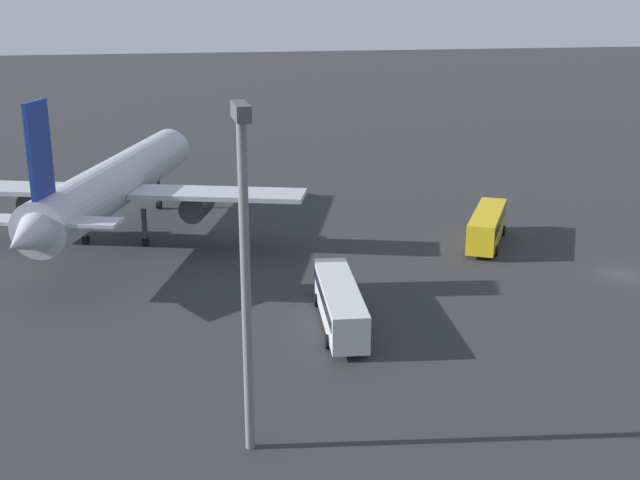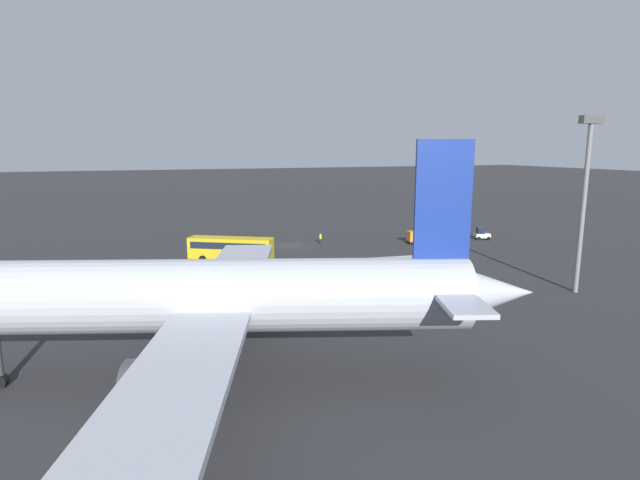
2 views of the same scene
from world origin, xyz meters
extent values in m
plane|color=#2D2D30|center=(0.00, 0.00, 0.00)|extent=(600.00, 600.00, 0.00)
cylinder|color=#B2B7C1|center=(19.97, 43.14, 6.04)|extent=(35.06, 15.65, 4.64)
cone|color=#B2B7C1|center=(1.86, 49.21, 6.04)|extent=(7.05, 5.88, 4.18)
cube|color=#B2B7C1|center=(21.62, 53.63, 5.46)|extent=(9.54, 16.91, 0.44)
cube|color=#B2B7C1|center=(14.97, 33.78, 5.46)|extent=(9.54, 16.91, 0.44)
cube|color=navy|center=(4.86, 48.21, 12.07)|extent=(3.47, 1.47, 7.43)
cube|color=#B2B7C1|center=(4.53, 48.32, 6.50)|extent=(6.19, 12.24, 0.28)
cylinder|color=#38383D|center=(21.85, 50.98, 3.96)|extent=(4.84, 3.77, 2.55)
cylinder|color=#38383D|center=(16.75, 35.76, 3.96)|extent=(4.84, 3.77, 2.55)
cylinder|color=black|center=(31.73, 39.21, 0.45)|extent=(1.01, 0.76, 0.90)
cylinder|color=#38383D|center=(19.25, 46.57, 1.86)|extent=(0.50, 0.50, 3.72)
cylinder|color=black|center=(19.25, 46.57, 0.45)|extent=(1.01, 0.76, 0.90)
cylinder|color=#38383D|center=(17.34, 40.84, 1.86)|extent=(0.50, 0.50, 3.72)
cylinder|color=black|center=(17.34, 40.84, 0.45)|extent=(1.01, 0.76, 0.90)
cube|color=gold|center=(11.03, 8.12, 1.88)|extent=(11.20, 7.95, 2.85)
cube|color=#192333|center=(11.03, 8.12, 2.38)|extent=(10.43, 7.52, 0.91)
cylinder|color=black|center=(14.77, 7.49, 0.50)|extent=(1.02, 0.76, 1.00)
cylinder|color=black|center=(13.44, 5.18, 0.50)|extent=(1.02, 0.76, 1.00)
cylinder|color=black|center=(8.62, 11.05, 0.50)|extent=(1.02, 0.76, 1.00)
cylinder|color=black|center=(7.29, 8.75, 0.50)|extent=(1.02, 0.76, 1.00)
cube|color=silver|center=(-5.67, 27.00, 1.79)|extent=(13.00, 3.93, 2.67)
cube|color=#192333|center=(-5.67, 27.00, 2.25)|extent=(11.99, 3.86, 0.86)
cylinder|color=black|center=(-1.58, 27.89, 0.50)|extent=(1.03, 0.41, 1.00)
cylinder|color=black|center=(-1.87, 25.24, 0.50)|extent=(1.03, 0.41, 1.00)
cylinder|color=black|center=(-9.47, 28.75, 0.50)|extent=(1.03, 0.41, 1.00)
cylinder|color=black|center=(-9.76, 26.11, 0.50)|extent=(1.03, 0.41, 1.00)
cube|color=white|center=(-31.99, 6.32, 0.65)|extent=(2.70, 2.04, 0.70)
cube|color=#192333|center=(-31.59, 6.18, 1.55)|extent=(1.41, 1.47, 1.10)
cylinder|color=black|center=(-30.96, 6.69, 0.30)|extent=(0.64, 0.41, 0.60)
cylinder|color=black|center=(-31.44, 5.37, 0.30)|extent=(0.64, 0.41, 0.60)
cylinder|color=black|center=(-32.54, 7.26, 0.30)|extent=(0.64, 0.41, 0.60)
cylinder|color=black|center=(-33.02, 5.95, 0.30)|extent=(0.64, 0.41, 0.60)
cylinder|color=#1E1E2D|center=(-4.82, 0.53, 0.42)|extent=(0.32, 0.32, 0.85)
cylinder|color=yellow|center=(-4.82, 0.53, 1.18)|extent=(0.38, 0.38, 0.65)
sphere|color=tan|center=(-4.82, 0.53, 1.62)|extent=(0.24, 0.24, 0.24)
cube|color=#38383D|center=(-27.80, 5.72, 0.41)|extent=(2.20, 1.92, 0.10)
cube|color=#38844C|center=(-27.80, 5.72, 1.26)|extent=(2.09, 1.83, 1.60)
cylinder|color=black|center=(-26.96, 6.26, 0.18)|extent=(0.37, 0.17, 0.36)
cylinder|color=black|center=(-27.13, 4.99, 0.18)|extent=(0.37, 0.17, 0.36)
cylinder|color=black|center=(-28.47, 6.46, 0.18)|extent=(0.37, 0.17, 0.36)
cylinder|color=black|center=(-28.63, 5.19, 0.18)|extent=(0.37, 0.17, 0.36)
cube|color=#38383D|center=(-24.90, 5.71, 0.41)|extent=(2.20, 1.92, 0.10)
cube|color=gold|center=(-24.90, 5.71, 1.26)|extent=(2.09, 1.83, 1.60)
cylinder|color=black|center=(-24.06, 6.25, 0.18)|extent=(0.37, 0.17, 0.36)
cylinder|color=black|center=(-24.23, 4.98, 0.18)|extent=(0.37, 0.17, 0.36)
cylinder|color=black|center=(-25.57, 6.44, 0.18)|extent=(0.37, 0.17, 0.36)
cylinder|color=black|center=(-25.73, 5.17, 0.18)|extent=(0.37, 0.17, 0.36)
cube|color=#38383D|center=(-22.00, 5.91, 0.41)|extent=(2.20, 1.92, 0.10)
cube|color=silver|center=(-22.00, 5.91, 1.26)|extent=(2.09, 1.83, 1.60)
cylinder|color=black|center=(-21.16, 6.45, 0.18)|extent=(0.37, 0.17, 0.36)
cylinder|color=black|center=(-21.33, 5.18, 0.18)|extent=(0.37, 0.17, 0.36)
cylinder|color=black|center=(-22.67, 6.65, 0.18)|extent=(0.37, 0.17, 0.36)
cylinder|color=black|center=(-22.83, 5.38, 0.18)|extent=(0.37, 0.17, 0.36)
cube|color=#38383D|center=(-19.10, 5.49, 0.41)|extent=(2.20, 1.92, 0.10)
cube|color=orange|center=(-19.10, 5.49, 1.26)|extent=(2.09, 1.83, 1.60)
cylinder|color=black|center=(-18.26, 6.03, 0.18)|extent=(0.37, 0.17, 0.36)
cylinder|color=black|center=(-18.43, 4.76, 0.18)|extent=(0.37, 0.17, 0.36)
cylinder|color=black|center=(-19.77, 6.23, 0.18)|extent=(0.37, 0.17, 0.36)
cylinder|color=black|center=(-19.93, 4.96, 0.18)|extent=(0.37, 0.17, 0.36)
cylinder|color=slate|center=(-21.01, 35.64, 8.84)|extent=(0.50, 0.50, 17.68)
cube|color=#4C4C4C|center=(-21.01, 35.64, 18.08)|extent=(2.80, 0.70, 0.80)
camera|label=1|loc=(-59.04, 40.04, 23.29)|focal=45.00mm
camera|label=2|loc=(22.88, 74.53, 15.25)|focal=28.00mm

